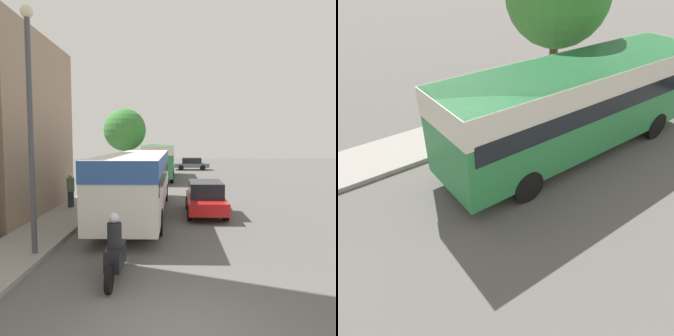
{
  "view_description": "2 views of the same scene",
  "coord_description": "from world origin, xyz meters",
  "views": [
    {
      "loc": [
        -0.1,
        -5.55,
        3.51
      ],
      "look_at": [
        -0.77,
        20.4,
        1.35
      ],
      "focal_mm": 35.0,
      "sensor_mm": 36.0,
      "label": 1
    },
    {
      "loc": [
        5.07,
        16.87,
        6.3
      ],
      "look_at": [
        -0.69,
        21.08,
        1.25
      ],
      "focal_mm": 35.0,
      "sensor_mm": 36.0,
      "label": 2
    }
  ],
  "objects": [
    {
      "name": "bus_following",
      "position": [
        -1.61,
        24.76,
        2.04
      ],
      "size": [
        2.55,
        10.03,
        3.15
      ],
      "color": "#2D8447",
      "rests_on": "ground_plane"
    }
  ]
}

